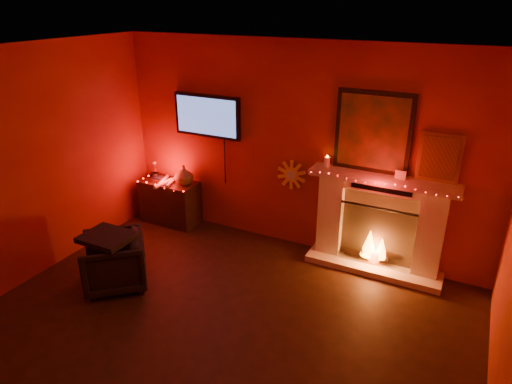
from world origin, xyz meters
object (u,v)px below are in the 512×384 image
tv (207,116)px  armchair (114,262)px  sunburst_clock (291,175)px  fireplace (379,214)px  console_table (171,199)px

tv → armchair: bearing=-95.3°
sunburst_clock → armchair: (-1.42, -1.87, -0.68)m
fireplace → tv: 2.61m
fireplace → armchair: fireplace is taller
fireplace → armchair: (-2.61, -1.78, -0.41)m
fireplace → console_table: 3.04m
tv → armchair: (-0.17, -1.84, -1.33)m
sunburst_clock → tv: bearing=-178.8°
fireplace → tv: size_ratio=1.76×
tv → console_table: 1.41m
tv → console_table: tv is taller
fireplace → tv: (-2.44, 0.06, 0.92)m
tv → sunburst_clock: bearing=1.2°
fireplace → sunburst_clock: size_ratio=5.45×
console_table → armchair: size_ratio=1.33×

